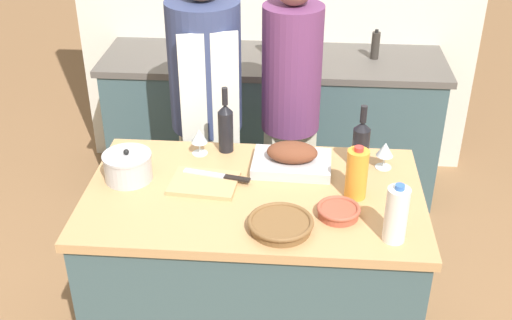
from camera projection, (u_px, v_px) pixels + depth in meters
kitchen_island at (254, 274)px, 2.85m from camera, size 1.39×0.81×0.88m
back_counter at (272, 123)px, 4.11m from camera, size 2.09×0.60×0.89m
roasting_pan at (292, 159)px, 2.77m from camera, size 0.35×0.25×0.12m
wicker_basket at (281, 224)px, 2.39m from camera, size 0.25×0.25×0.05m
cutting_board at (204, 183)px, 2.67m from camera, size 0.29×0.23×0.02m
stock_pot at (128, 166)px, 2.69m from camera, size 0.21×0.21×0.14m
mixing_bowl at (339, 211)px, 2.47m from camera, size 0.17×0.17×0.04m
juice_jug at (357, 173)px, 2.55m from camera, size 0.09×0.09×0.23m
milk_jug at (396, 214)px, 2.30m from camera, size 0.08×0.08×0.24m
wine_bottle_green at (361, 143)px, 2.75m from camera, size 0.07×0.07×0.29m
wine_bottle_dark at (226, 126)px, 2.87m from camera, size 0.07×0.07×0.31m
wine_glass_left at (385, 150)px, 2.75m from camera, size 0.07×0.07×0.12m
wine_glass_right at (199, 137)px, 2.86m from camera, size 0.07×0.07×0.12m
knife_chef at (219, 176)px, 2.70m from camera, size 0.29×0.09×0.01m
condiment_bottle_tall at (269, 41)px, 3.90m from camera, size 0.06×0.06×0.19m
condiment_bottle_short at (301, 57)px, 3.75m from camera, size 0.05×0.05×0.13m
condiment_bottle_extra at (375, 45)px, 3.84m from camera, size 0.05×0.05×0.18m
person_cook_aproned at (207, 106)px, 3.29m from camera, size 0.37×0.39×1.63m
person_cook_guest at (291, 105)px, 3.29m from camera, size 0.30×0.30×1.61m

